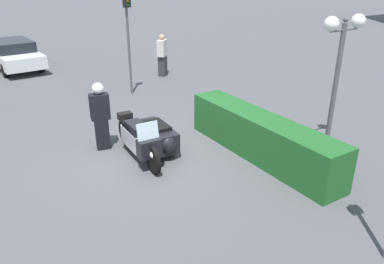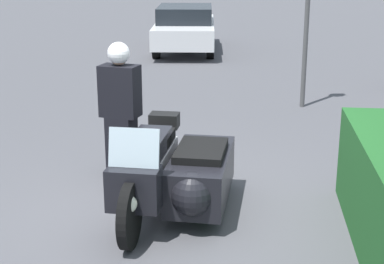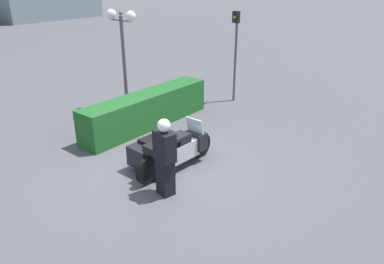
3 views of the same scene
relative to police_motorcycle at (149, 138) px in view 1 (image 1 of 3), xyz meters
name	(u,v)px [view 1 (image 1 of 3)]	position (x,y,z in m)	size (l,w,h in m)	color
ground_plane	(150,153)	(-0.10, 0.03, -0.47)	(160.00, 160.00, 0.00)	#4C4C51
police_motorcycle	(149,138)	(0.00, 0.00, 0.00)	(2.53, 1.22, 1.17)	black
officer_rider	(100,115)	(-1.03, -0.86, 0.47)	(0.39, 0.53, 1.78)	black
hedge_bush_curbside	(260,137)	(1.54, 2.30, 0.07)	(4.76, 0.86, 1.07)	#1E5623
twin_lamp_post	(341,49)	(2.20, 4.02, 2.17)	(0.34, 1.29, 3.41)	#4C4C51
traffic_light_far	(128,32)	(-5.06, 1.75, 1.85)	(0.22, 0.28, 3.55)	#4C4C4C
parked_car_background	(13,54)	(-11.75, -1.34, 0.25)	(4.78, 2.12, 1.34)	silver
pedestrian_bystander	(162,55)	(-6.78, 4.02, 0.44)	(0.57, 0.59, 1.82)	#2D2D33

